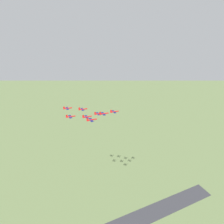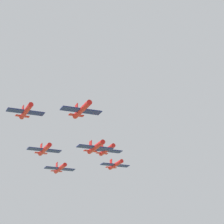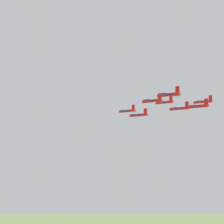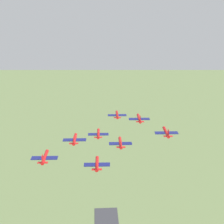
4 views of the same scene
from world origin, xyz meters
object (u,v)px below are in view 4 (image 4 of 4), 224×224
at_px(jet_0, 117,115).
at_px(jet_4, 120,143).
at_px(jet_1, 98,134).
at_px(jet_3, 75,139).
at_px(jet_2, 139,119).
at_px(jet_5, 166,132).
at_px(jet_7, 97,164).
at_px(jet_6, 45,157).

distance_m(jet_0, jet_4, 24.68).
relative_size(jet_1, jet_3, 1.00).
xyz_separation_m(jet_2, jet_5, (7.25, -12.34, -0.20)).
bearing_deg(jet_3, jet_5, 0.00).
bearing_deg(jet_4, jet_0, 90.00).
relative_size(jet_2, jet_7, 1.00).
xyz_separation_m(jet_0, jet_5, (14.50, -24.68, 2.70)).
bearing_deg(jet_6, jet_5, 18.78).
xyz_separation_m(jet_0, jet_4, (-0.01, -24.67, -0.82)).
relative_size(jet_4, jet_6, 1.00).
height_order(jet_4, jet_6, jet_6).
bearing_deg(jet_1, jet_6, -120.47).
bearing_deg(jet_7, jet_6, -180.00).
height_order(jet_2, jet_6, jet_2).
height_order(jet_1, jet_5, jet_5).
relative_size(jet_3, jet_7, 1.00).
relative_size(jet_1, jet_7, 1.00).
bearing_deg(jet_5, jet_7, -150.46).
relative_size(jet_0, jet_2, 1.00).
bearing_deg(jet_1, jet_2, 0.00).
xyz_separation_m(jet_0, jet_1, (-7.26, -12.33, -2.78)).
bearing_deg(jet_2, jet_3, -150.46).
height_order(jet_0, jet_2, jet_2).
height_order(jet_0, jet_4, jet_0).
bearing_deg(jet_6, jet_7, 0.00).
height_order(jet_2, jet_4, jet_2).
bearing_deg(jet_1, jet_4, -59.53).
bearing_deg(jet_0, jet_5, -59.53).
bearing_deg(jet_7, jet_1, 90.00).
height_order(jet_6, jet_7, jet_6).
bearing_deg(jet_3, jet_1, 59.53).
distance_m(jet_1, jet_2, 15.58).
height_order(jet_5, jet_6, jet_5).
xyz_separation_m(jet_0, jet_2, (7.25, -12.34, 2.89)).
distance_m(jet_3, jet_5, 29.10).
height_order(jet_0, jet_3, jet_3).
height_order(jet_3, jet_5, jet_5).
xyz_separation_m(jet_1, jet_5, (21.76, -12.34, 5.48)).
bearing_deg(jet_0, jet_1, -120.47).
xyz_separation_m(jet_1, jet_7, (-0.01, -24.67, 1.24)).
xyz_separation_m(jet_1, jet_3, (-7.26, -12.33, 3.41)).
bearing_deg(jet_2, jet_4, -120.47).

